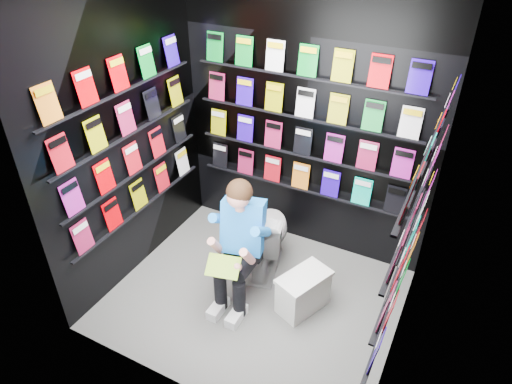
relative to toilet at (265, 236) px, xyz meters
The scene contains 13 objects.
floor 0.57m from the toilet, 75.33° to the right, with size 2.40×2.40×0.00m, color slate.
wall_back 1.10m from the toilet, 79.26° to the left, with size 2.40×0.04×2.60m, color black.
wall_front 1.70m from the toilet, 85.57° to the right, with size 2.40×0.04×2.60m, color black.
wall_left 1.49m from the toilet, 158.92° to the right, with size 0.04×2.00×2.60m, color black.
wall_right 1.66m from the toilet, 17.78° to the right, with size 0.04×2.00×2.60m, color black.
comics_back 1.09m from the toilet, 78.69° to the left, with size 2.10×0.06×1.37m, color red, non-canonical shape.
comics_left 1.48m from the toilet, 158.38° to the right, with size 0.06×1.70×1.37m, color red, non-canonical shape.
comics_right 1.64m from the toilet, 18.17° to the right, with size 0.06×1.70×1.37m, color red, non-canonical shape.
toilet is the anchor object (origin of this frame).
longbox 0.65m from the toilet, 31.11° to the right, with size 0.24×0.44×0.33m, color white.
longbox_lid 0.62m from the toilet, 31.11° to the right, with size 0.26×0.46×0.03m, color white.
reader 0.53m from the toilet, 90.00° to the right, with size 0.47×0.68×1.26m, color blue, non-canonical shape.
held_comic 0.76m from the toilet, 90.00° to the right, with size 0.27×0.01×0.18m, color #1A971C.
Camera 1 is at (1.34, -2.55, 3.00)m, focal length 32.00 mm.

